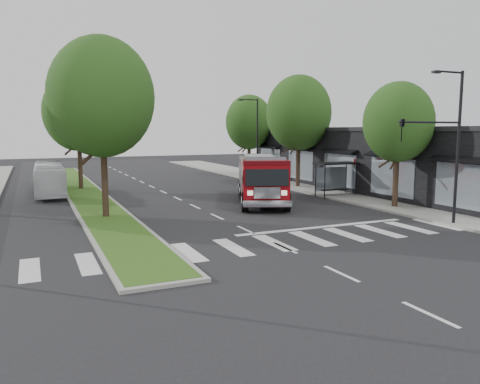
% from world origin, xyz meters
% --- Properties ---
extents(ground, '(140.00, 140.00, 0.00)m').
position_xyz_m(ground, '(0.00, 0.00, 0.00)').
color(ground, black).
rests_on(ground, ground).
extents(sidewalk_right, '(5.00, 80.00, 0.15)m').
position_xyz_m(sidewalk_right, '(12.50, 10.00, 0.07)').
color(sidewalk_right, gray).
rests_on(sidewalk_right, ground).
extents(median, '(3.00, 50.00, 0.15)m').
position_xyz_m(median, '(-6.00, 18.00, 0.08)').
color(median, gray).
rests_on(median, ground).
extents(storefront_row, '(8.00, 30.00, 5.00)m').
position_xyz_m(storefront_row, '(17.00, 10.00, 2.50)').
color(storefront_row, black).
rests_on(storefront_row, ground).
extents(bus_shelter, '(3.20, 1.60, 2.61)m').
position_xyz_m(bus_shelter, '(11.20, 8.15, 2.04)').
color(bus_shelter, black).
rests_on(bus_shelter, ground).
extents(tree_right_near, '(4.40, 4.40, 8.05)m').
position_xyz_m(tree_right_near, '(11.50, 2.00, 5.51)').
color(tree_right_near, black).
rests_on(tree_right_near, ground).
extents(tree_right_mid, '(5.60, 5.60, 9.72)m').
position_xyz_m(tree_right_mid, '(11.50, 14.00, 6.49)').
color(tree_right_mid, black).
rests_on(tree_right_mid, ground).
extents(tree_right_far, '(5.00, 5.00, 8.73)m').
position_xyz_m(tree_right_far, '(11.50, 24.00, 5.84)').
color(tree_right_far, black).
rests_on(tree_right_far, ground).
extents(tree_median_near, '(5.80, 5.80, 10.16)m').
position_xyz_m(tree_median_near, '(-6.00, 6.00, 6.81)').
color(tree_median_near, black).
rests_on(tree_median_near, ground).
extents(tree_median_far, '(5.60, 5.60, 9.72)m').
position_xyz_m(tree_median_far, '(-6.00, 20.00, 6.49)').
color(tree_median_far, black).
rests_on(tree_median_far, ground).
extents(streetlight_right_near, '(4.08, 0.22, 8.00)m').
position_xyz_m(streetlight_right_near, '(9.61, -3.50, 4.67)').
color(streetlight_right_near, black).
rests_on(streetlight_right_near, ground).
extents(streetlight_right_far, '(2.11, 0.20, 8.00)m').
position_xyz_m(streetlight_right_far, '(10.35, 20.00, 4.48)').
color(streetlight_right_far, black).
rests_on(streetlight_right_far, ground).
extents(fire_engine, '(6.39, 10.09, 3.37)m').
position_xyz_m(fire_engine, '(4.81, 7.78, 1.62)').
color(fire_engine, '#4F0408').
rests_on(fire_engine, ground).
extents(city_bus, '(2.30, 9.12, 2.53)m').
position_xyz_m(city_bus, '(-8.50, 18.00, 1.26)').
color(city_bus, white).
rests_on(city_bus, ground).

